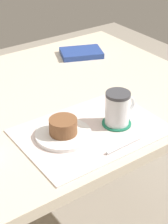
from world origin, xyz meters
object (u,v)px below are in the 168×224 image
object	(u,v)px
coffee_mug	(118,108)
small_book	(81,53)
dining_table	(34,118)
pastry_plate	(63,134)
pastry	(63,126)

from	to	relation	value
coffee_mug	small_book	world-z (taller)	coffee_mug
dining_table	small_book	xyz separation A→B (m)	(0.38, 0.25, 0.08)
pastry_plate	pastry	world-z (taller)	pastry
pastry_plate	coffee_mug	bearing A→B (deg)	-13.11
dining_table	pastry_plate	xyz separation A→B (m)	(-0.02, -0.24, 0.08)
dining_table	pastry_plate	size ratio (longest dim) A/B	7.59
pastry	pastry_plate	bearing A→B (deg)	0.00
pastry_plate	coffee_mug	world-z (taller)	coffee_mug
coffee_mug	small_book	distance (m)	0.58
coffee_mug	small_book	xyz separation A→B (m)	(0.23, 0.53, -0.05)
pastry_plate	coffee_mug	xyz separation A→B (m)	(0.18, -0.04, 0.05)
pastry_plate	small_book	bearing A→B (deg)	50.25
coffee_mug	small_book	bearing A→B (deg)	66.64
dining_table	pastry_plate	world-z (taller)	pastry_plate
pastry	coffee_mug	xyz separation A→B (m)	(0.18, -0.04, 0.02)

